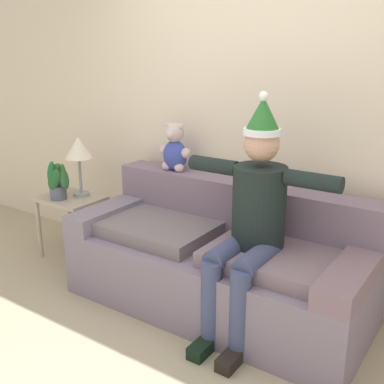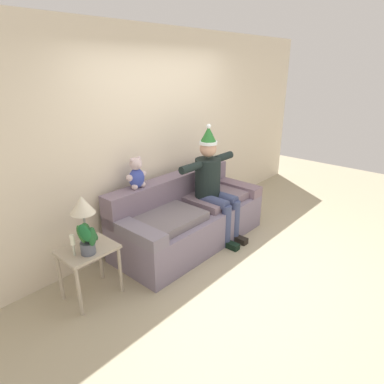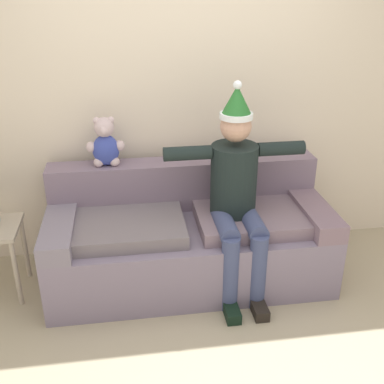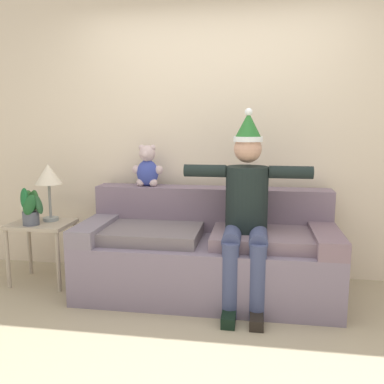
% 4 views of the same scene
% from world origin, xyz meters
% --- Properties ---
extents(ground_plane, '(10.00, 10.00, 0.00)m').
position_xyz_m(ground_plane, '(0.00, 0.00, 0.00)').
color(ground_plane, tan).
extents(back_wall, '(7.00, 0.10, 2.70)m').
position_xyz_m(back_wall, '(0.00, 1.55, 1.35)').
color(back_wall, beige).
rests_on(back_wall, ground_plane).
extents(couch, '(2.11, 0.90, 0.87)m').
position_xyz_m(couch, '(0.00, 1.02, 0.34)').
color(couch, slate).
rests_on(couch, ground_plane).
extents(person_seated, '(1.02, 0.77, 1.55)m').
position_xyz_m(person_seated, '(0.32, 0.85, 0.80)').
color(person_seated, black).
rests_on(person_seated, ground_plane).
extents(teddy_bear, '(0.29, 0.17, 0.38)m').
position_xyz_m(teddy_bear, '(-0.59, 1.30, 1.04)').
color(teddy_bear, '#3747A4').
rests_on(teddy_bear, couch).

